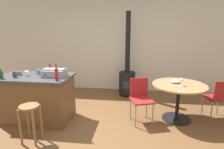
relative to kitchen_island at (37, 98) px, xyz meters
name	(u,v)px	position (x,y,z in m)	size (l,w,h in m)	color
ground_plane	(99,138)	(1.37, -0.53, -0.46)	(8.80, 8.80, 0.00)	brown
back_wall	(117,44)	(1.37, 2.18, 0.89)	(8.00, 0.10, 2.70)	beige
kitchen_island	(37,98)	(0.00, 0.00, 0.00)	(1.40, 0.79, 0.92)	brown
wooden_stool	(30,116)	(0.29, -0.75, -0.01)	(0.31, 0.31, 0.64)	olive
dining_table	(179,93)	(2.80, 0.36, 0.11)	(1.05, 1.05, 0.75)	black
folding_chair_near	(141,97)	(2.06, 0.20, 0.05)	(0.50, 0.50, 0.86)	maroon
folding_chair_far	(219,97)	(3.59, 0.44, 0.04)	(0.47, 0.47, 0.85)	maroon
wood_stove	(127,77)	(1.72, 1.64, 0.07)	(0.44, 0.45, 2.23)	black
toolbox	(54,73)	(0.39, 0.02, 0.53)	(0.43, 0.29, 0.15)	gray
bottle_0	(57,74)	(0.57, -0.27, 0.57)	(0.06, 0.06, 0.31)	maroon
bottle_1	(1,75)	(-0.51, -0.26, 0.53)	(0.07, 0.07, 0.19)	#194C23
bottle_2	(50,70)	(0.21, 0.24, 0.53)	(0.08, 0.08, 0.20)	maroon
cup_0	(15,75)	(-0.32, -0.14, 0.51)	(0.11, 0.07, 0.11)	#383838
cup_1	(27,73)	(-0.17, 0.01, 0.50)	(0.12, 0.08, 0.10)	white
cup_2	(39,72)	(0.00, 0.17, 0.50)	(0.12, 0.08, 0.09)	#4C7099
cup_3	(19,73)	(-0.34, 0.03, 0.50)	(0.11, 0.08, 0.08)	#4C7099
wine_glass	(181,80)	(2.82, 0.28, 0.39)	(0.07, 0.07, 0.14)	silver
serving_bowl	(175,81)	(2.74, 0.45, 0.32)	(0.18, 0.18, 0.07)	white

